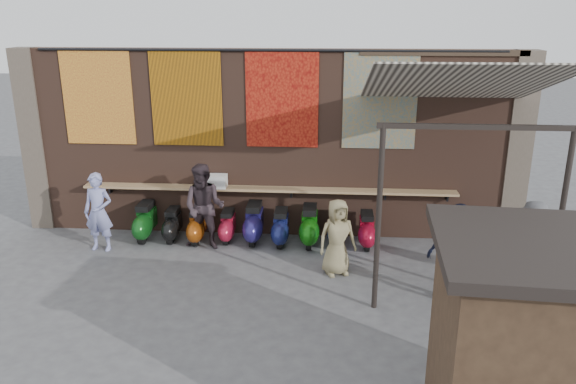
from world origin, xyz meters
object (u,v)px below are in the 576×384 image
at_px(shopper_grey, 531,244).
at_px(market_stall, 554,366).
at_px(shelf_box, 212,181).
at_px(scooter_stool_7, 336,229).
at_px(scooter_stool_6, 309,226).
at_px(shopper_navy, 458,253).
at_px(scooter_stool_0, 145,222).
at_px(scooter_stool_4, 254,223).
at_px(scooter_stool_2, 197,226).
at_px(shopper_tan, 337,237).
at_px(scooter_stool_1, 173,225).
at_px(scooter_stool_3, 228,226).
at_px(diner_right, 204,207).
at_px(diner_left, 99,212).
at_px(scooter_stool_5, 281,228).
at_px(scooter_stool_8, 367,230).

bearing_deg(shopper_grey, market_stall, 76.55).
xyz_separation_m(shelf_box, scooter_stool_7, (2.67, -0.28, -0.91)).
xyz_separation_m(scooter_stool_6, shopper_navy, (2.56, -2.24, 0.46)).
height_order(scooter_stool_0, scooter_stool_4, scooter_stool_4).
xyz_separation_m(scooter_stool_7, shopper_grey, (3.43, -1.61, 0.44)).
bearing_deg(scooter_stool_2, shopper_tan, -23.94).
bearing_deg(scooter_stool_1, shelf_box, 18.99).
xyz_separation_m(scooter_stool_1, scooter_stool_4, (1.76, 0.04, 0.07)).
relative_size(scooter_stool_0, scooter_stool_1, 1.16).
bearing_deg(scooter_stool_3, scooter_stool_1, -178.24).
bearing_deg(scooter_stool_6, diner_right, -171.07).
relative_size(diner_left, shopper_tan, 1.12).
bearing_deg(diner_left, scooter_stool_3, 17.47).
bearing_deg(diner_left, shopper_navy, -10.55).
xyz_separation_m(scooter_stool_4, scooter_stool_7, (1.75, -0.03, -0.06)).
distance_m(scooter_stool_4, diner_right, 1.15).
height_order(scooter_stool_3, scooter_stool_4, scooter_stool_4).
relative_size(scooter_stool_2, scooter_stool_7, 1.01).
xyz_separation_m(scooter_stool_2, shopper_tan, (2.96, -1.31, 0.37)).
height_order(scooter_stool_3, scooter_stool_7, scooter_stool_7).
bearing_deg(scooter_stool_1, shopper_navy, -22.47).
height_order(shelf_box, shopper_tan, shopper_tan).
relative_size(scooter_stool_6, market_stall, 0.35).
distance_m(shopper_grey, shopper_tan, 3.43).
distance_m(scooter_stool_1, shopper_navy, 5.98).
relative_size(scooter_stool_6, scooter_stool_7, 1.16).
height_order(scooter_stool_0, shopper_tan, shopper_tan).
height_order(scooter_stool_4, shopper_tan, shopper_tan).
relative_size(scooter_stool_4, scooter_stool_7, 1.17).
bearing_deg(scooter_stool_7, scooter_stool_5, -176.74).
relative_size(scooter_stool_8, shopper_tan, 0.52).
bearing_deg(scooter_stool_8, scooter_stool_7, 173.99).
relative_size(scooter_stool_3, scooter_stool_6, 0.82).
distance_m(scooter_stool_6, diner_right, 2.23).
xyz_separation_m(shelf_box, scooter_stool_2, (-0.29, -0.34, -0.90)).
distance_m(scooter_stool_1, market_stall, 8.26).
xyz_separation_m(scooter_stool_2, scooter_stool_8, (3.59, -0.00, 0.01)).
bearing_deg(scooter_stool_6, scooter_stool_1, 179.36).
height_order(scooter_stool_3, diner_right, diner_right).
relative_size(shopper_navy, market_stall, 0.70).
height_order(scooter_stool_3, scooter_stool_8, scooter_stool_8).
bearing_deg(scooter_stool_4, scooter_stool_5, -9.20).
distance_m(scooter_stool_2, diner_right, 0.68).
distance_m(scooter_stool_1, diner_left, 1.55).
height_order(shelf_box, scooter_stool_8, shelf_box).
height_order(scooter_stool_2, diner_right, diner_right).
distance_m(scooter_stool_7, market_stall, 6.39).
height_order(diner_left, shopper_grey, diner_left).
bearing_deg(scooter_stool_7, shopper_grey, -25.11).
relative_size(shelf_box, scooter_stool_1, 0.86).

